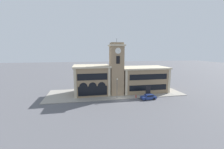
{
  "coord_description": "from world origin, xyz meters",
  "views": [
    {
      "loc": [
        -9.83,
        -38.35,
        13.19
      ],
      "look_at": [
        -1.74,
        3.09,
        6.58
      ],
      "focal_mm": 24.0,
      "sensor_mm": 36.0,
      "label": 1
    }
  ],
  "objects": [
    {
      "name": "town_hall_right_wing",
      "position": [
        9.49,
        7.37,
        4.07
      ],
      "size": [
        15.29,
        9.3,
        8.1
      ],
      "color": "#937A5B",
      "rests_on": "ground_plane"
    },
    {
      "name": "fire_hydrant",
      "position": [
        4.66,
        0.44,
        0.57
      ],
      "size": [
        0.22,
        0.22,
        0.87
      ],
      "color": "red",
      "rests_on": "sidewalk_kerb"
    },
    {
      "name": "street_lamp",
      "position": [
        -0.78,
        0.79,
        3.87
      ],
      "size": [
        0.36,
        0.36,
        5.65
      ],
      "color": "#4C4C51",
      "rests_on": "sidewalk_kerb"
    },
    {
      "name": "clock_tower",
      "position": [
        0.0,
        4.99,
        7.89
      ],
      "size": [
        4.49,
        4.49,
        16.87
      ],
      "color": "#937A5B",
      "rests_on": "ground_plane"
    },
    {
      "name": "sidewalk_kerb",
      "position": [
        0.0,
        6.85,
        0.07
      ],
      "size": [
        41.56,
        13.69,
        0.15
      ],
      "color": "gray",
      "rests_on": "ground_plane"
    },
    {
      "name": "parked_car_near",
      "position": [
        7.74,
        -1.11,
        0.73
      ],
      "size": [
        4.25,
        2.03,
        1.41
      ],
      "rotation": [
        0.0,
        0.0,
        3.2
      ],
      "color": "navy",
      "rests_on": "ground_plane"
    },
    {
      "name": "town_hall_left_wing",
      "position": [
        -7.31,
        7.36,
        4.48
      ],
      "size": [
        10.93,
        9.3,
        8.9
      ],
      "color": "#937A5B",
      "rests_on": "ground_plane"
    },
    {
      "name": "ground_plane",
      "position": [
        0.0,
        0.0,
        0.0
      ],
      "size": [
        300.0,
        300.0,
        0.0
      ],
      "primitive_type": "plane",
      "color": "#56565B"
    }
  ]
}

